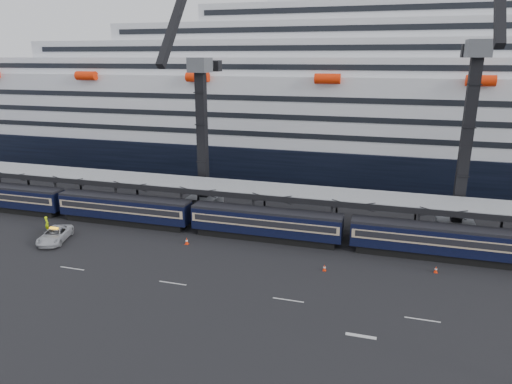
# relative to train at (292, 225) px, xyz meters

# --- Properties ---
(ground) EXTENTS (260.00, 260.00, 0.00)m
(ground) POSITION_rel_train_xyz_m (4.65, -10.00, -2.20)
(ground) COLOR black
(ground) RESTS_ON ground
(lane_markings) EXTENTS (111.00, 4.27, 0.02)m
(lane_markings) POSITION_rel_train_xyz_m (12.80, -15.23, -2.19)
(lane_markings) COLOR beige
(lane_markings) RESTS_ON ground
(train) EXTENTS (133.05, 3.00, 4.05)m
(train) POSITION_rel_train_xyz_m (0.00, 0.00, 0.00)
(train) COLOR black
(train) RESTS_ON ground
(canopy) EXTENTS (130.00, 6.25, 5.53)m
(canopy) POSITION_rel_train_xyz_m (4.65, 4.00, 3.05)
(canopy) COLOR gray
(canopy) RESTS_ON ground
(cruise_ship) EXTENTS (214.09, 28.84, 34.00)m
(cruise_ship) POSITION_rel_train_xyz_m (3.57, 35.99, 10.14)
(cruise_ship) COLOR black
(cruise_ship) RESTS_ON ground
(crane_dark_near) EXTENTS (4.50, 17.75, 35.08)m
(crane_dark_near) POSITION_rel_train_xyz_m (-15.35, 8.59, 9.73)
(crane_dark_near) COLOR #4E5156
(crane_dark_near) RESTS_ON ground
(crane_dark_mid) EXTENTS (4.50, 18.24, 39.64)m
(crane_dark_mid) POSITION_rel_train_xyz_m (19.65, 7.59, 11.16)
(crane_dark_mid) COLOR #4E5156
(crane_dark_mid) RESTS_ON ground
(pickup_truck) EXTENTS (4.45, 6.60, 1.68)m
(pickup_truck) POSITION_rel_train_xyz_m (-28.33, -8.08, -1.36)
(pickup_truck) COLOR #B0B2B8
(pickup_truck) RESTS_ON ground
(worker) EXTENTS (0.89, 0.83, 2.05)m
(worker) POSITION_rel_train_xyz_m (-31.66, -5.46, -1.18)
(worker) COLOR #D2FF0D
(worker) RESTS_ON ground
(traffic_cone_a) EXTENTS (0.34, 0.34, 0.68)m
(traffic_cone_a) POSITION_rel_train_xyz_m (-28.63, -5.30, -1.86)
(traffic_cone_a) COLOR #FF2E08
(traffic_cone_a) RESTS_ON ground
(traffic_cone_b) EXTENTS (0.35, 0.35, 0.69)m
(traffic_cone_b) POSITION_rel_train_xyz_m (-28.32, -5.56, -1.86)
(traffic_cone_b) COLOR #FF2E08
(traffic_cone_b) RESTS_ON ground
(traffic_cone_c) EXTENTS (0.44, 0.44, 0.87)m
(traffic_cone_c) POSITION_rel_train_xyz_m (-12.21, -4.32, -1.77)
(traffic_cone_c) COLOR #FF2E08
(traffic_cone_c) RESTS_ON ground
(traffic_cone_d) EXTENTS (0.36, 0.36, 0.72)m
(traffic_cone_d) POSITION_rel_train_xyz_m (5.05, -6.84, -1.85)
(traffic_cone_d) COLOR #FF2E08
(traffic_cone_d) RESTS_ON ground
(traffic_cone_e) EXTENTS (0.37, 0.37, 0.75)m
(traffic_cone_e) POSITION_rel_train_xyz_m (16.51, -3.96, -1.83)
(traffic_cone_e) COLOR #FF2E08
(traffic_cone_e) RESTS_ON ground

